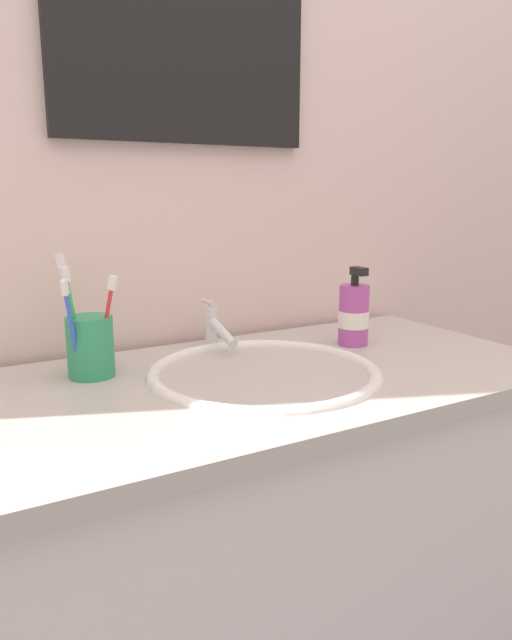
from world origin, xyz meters
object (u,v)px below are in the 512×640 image
at_px(toothbrush_green, 73,315).
at_px(faucet, 215,328).
at_px(soap_dispenser, 354,315).
at_px(toothbrush_blue, 71,324).
at_px(toothbrush_red, 106,319).
at_px(toothbrush_white, 70,307).
at_px(toothbrush_cup, 90,347).

bearing_deg(toothbrush_green, faucet, 12.85).
bearing_deg(soap_dispenser, toothbrush_blue, 177.92).
relative_size(toothbrush_red, soap_dispenser, 1.06).
distance_m(toothbrush_blue, toothbrush_green, 0.03).
bearing_deg(toothbrush_white, toothbrush_cup, -37.29).
relative_size(toothbrush_cup, toothbrush_red, 0.61).
bearing_deg(toothbrush_cup, soap_dispenser, -5.78).
bearing_deg(soap_dispenser, faucet, 157.04).
bearing_deg(toothbrush_blue, toothbrush_red, 8.46).
distance_m(toothbrush_cup, toothbrush_red, 0.06).
height_order(faucet, toothbrush_cup, toothbrush_cup).
xyz_separation_m(toothbrush_red, toothbrush_green, (-0.05, 0.02, 0.01)).
xyz_separation_m(toothbrush_cup, soap_dispenser, (0.52, -0.05, 0.01)).
bearing_deg(toothbrush_cup, toothbrush_red, -45.77).
height_order(toothbrush_blue, soap_dispenser, toothbrush_blue).
distance_m(faucet, toothbrush_cup, 0.27).
xyz_separation_m(faucet, toothbrush_white, (-0.29, -0.04, 0.08)).
height_order(toothbrush_blue, toothbrush_white, toothbrush_white).
bearing_deg(toothbrush_red, faucet, 18.76).
distance_m(toothbrush_red, toothbrush_blue, 0.06).
bearing_deg(toothbrush_white, toothbrush_red, -41.69).
distance_m(toothbrush_red, soap_dispenser, 0.50).
height_order(toothbrush_cup, toothbrush_red, toothbrush_red).
relative_size(toothbrush_blue, toothbrush_white, 0.84).
relative_size(toothbrush_green, toothbrush_white, 0.91).
relative_size(toothbrush_cup, soap_dispenser, 0.65).
relative_size(faucet, toothbrush_red, 0.81).
bearing_deg(toothbrush_blue, toothbrush_green, 68.37).
bearing_deg(toothbrush_white, toothbrush_blue, -102.69).
height_order(toothbrush_cup, toothbrush_green, toothbrush_green).
xyz_separation_m(faucet, toothbrush_red, (-0.24, -0.08, 0.06)).
bearing_deg(toothbrush_cup, toothbrush_white, 142.71).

